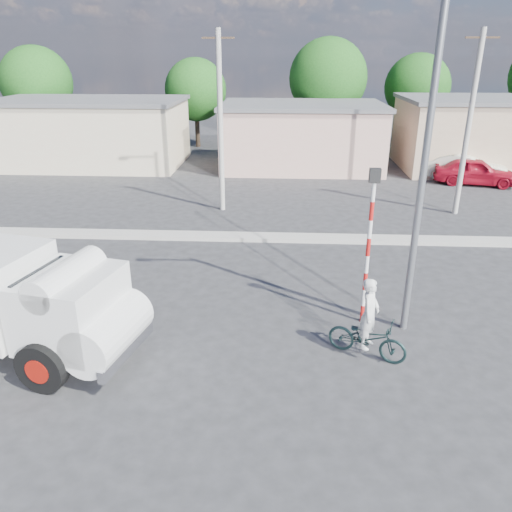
# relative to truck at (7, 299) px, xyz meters

# --- Properties ---
(ground_plane) EXTENTS (120.00, 120.00, 0.00)m
(ground_plane) POSITION_rel_truck_xyz_m (5.73, 0.55, -1.49)
(ground_plane) COLOR #29292B
(ground_plane) RESTS_ON ground
(median) EXTENTS (40.00, 0.80, 0.16)m
(median) POSITION_rel_truck_xyz_m (5.73, 8.55, -1.41)
(median) COLOR #99968E
(median) RESTS_ON ground
(truck) EXTENTS (6.87, 3.69, 2.69)m
(truck) POSITION_rel_truck_xyz_m (0.00, 0.00, 0.00)
(truck) COLOR black
(truck) RESTS_ON ground
(bicycle) EXTENTS (2.08, 1.46, 1.04)m
(bicycle) POSITION_rel_truck_xyz_m (8.79, 0.30, -0.97)
(bicycle) COLOR black
(bicycle) RESTS_ON ground
(cyclist) EXTENTS (0.67, 0.78, 1.81)m
(cyclist) POSITION_rel_truck_xyz_m (8.79, 0.30, -0.59)
(cyclist) COLOR silver
(cyclist) RESTS_ON ground
(car_cream) EXTENTS (5.00, 3.01, 1.56)m
(car_cream) POSITION_rel_truck_xyz_m (17.25, 19.18, -0.71)
(car_cream) COLOR silver
(car_cream) RESTS_ON ground
(car_red) EXTENTS (4.76, 2.78, 1.52)m
(car_red) POSITION_rel_truck_xyz_m (17.50, 18.25, -0.73)
(car_red) COLOR maroon
(car_red) RESTS_ON ground
(traffic_pole) EXTENTS (0.28, 0.18, 4.36)m
(traffic_pole) POSITION_rel_truck_xyz_m (8.93, 2.05, 1.10)
(traffic_pole) COLOR red
(traffic_pole) RESTS_ON ground
(streetlight) EXTENTS (2.34, 0.22, 9.00)m
(streetlight) POSITION_rel_truck_xyz_m (9.87, 1.75, 3.47)
(streetlight) COLOR slate
(streetlight) RESTS_ON ground
(building_row) EXTENTS (37.80, 7.30, 4.44)m
(building_row) POSITION_rel_truck_xyz_m (6.83, 22.55, 0.64)
(building_row) COLOR beige
(building_row) RESTS_ON ground
(tree_row) EXTENTS (43.62, 7.43, 8.42)m
(tree_row) POSITION_rel_truck_xyz_m (9.49, 29.00, 3.50)
(tree_row) COLOR #38281E
(tree_row) RESTS_ON ground
(utility_poles) EXTENTS (35.40, 0.24, 8.00)m
(utility_poles) POSITION_rel_truck_xyz_m (8.98, 12.55, 2.58)
(utility_poles) COLOR #99968E
(utility_poles) RESTS_ON ground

